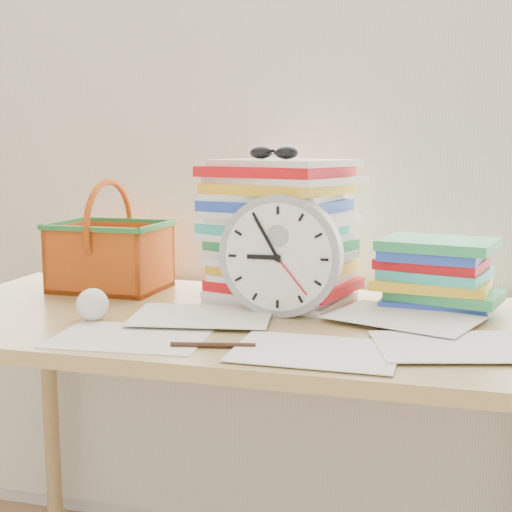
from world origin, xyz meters
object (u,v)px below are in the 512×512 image
(clock, at_px, (281,256))
(basket, at_px, (110,236))
(book_stack, at_px, (439,274))
(desk, at_px, (236,350))
(paper_stack, at_px, (278,231))

(clock, bearing_deg, basket, 162.22)
(book_stack, height_order, basket, basket)
(desk, relative_size, clock, 5.40)
(desk, height_order, clock, clock)
(desk, relative_size, book_stack, 5.29)
(desk, distance_m, paper_stack, 0.30)
(clock, distance_m, basket, 0.50)
(basket, bearing_deg, paper_stack, 0.18)
(desk, bearing_deg, basket, 154.42)
(clock, bearing_deg, paper_stack, 105.91)
(clock, bearing_deg, desk, -160.45)
(desk, height_order, paper_stack, paper_stack)
(desk, distance_m, basket, 0.48)
(paper_stack, distance_m, basket, 0.44)
(desk, relative_size, paper_stack, 4.25)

